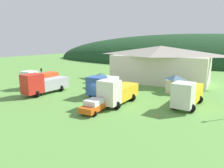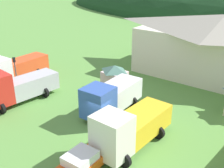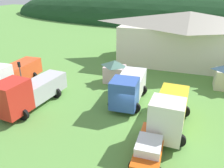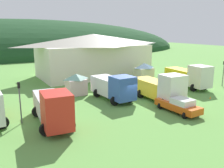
% 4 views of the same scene
% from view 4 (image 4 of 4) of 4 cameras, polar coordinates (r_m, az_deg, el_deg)
% --- Properties ---
extents(ground_plane, '(200.00, 200.00, 0.00)m').
position_cam_4_polar(ground_plane, '(28.95, 5.40, -4.83)').
color(ground_plane, '#5B9342').
extents(forested_hill_backdrop, '(138.96, 60.00, 24.72)m').
position_cam_4_polar(forested_hill_backdrop, '(98.34, -20.50, 6.89)').
color(forested_hill_backdrop, '#193D1E').
rests_on(forested_hill_backdrop, ground).
extents(depot_building, '(21.18, 11.18, 7.84)m').
position_cam_4_polar(depot_building, '(46.12, -4.39, 6.91)').
color(depot_building, silver).
rests_on(depot_building, ground).
extents(play_shed_cream, '(2.96, 2.39, 3.12)m').
position_cam_4_polar(play_shed_cream, '(41.65, 7.53, 2.83)').
color(play_shed_cream, beige).
rests_on(play_shed_cream, ground).
extents(play_shed_pink, '(2.68, 2.28, 2.89)m').
position_cam_4_polar(play_shed_pink, '(33.14, -8.41, 0.02)').
color(play_shed_pink, beige).
rests_on(play_shed_pink, ground).
extents(crane_truck_red, '(3.55, 8.45, 3.62)m').
position_cam_4_polar(crane_truck_red, '(22.91, -13.84, -5.24)').
color(crane_truck_red, red).
rests_on(crane_truck_red, ground).
extents(box_truck_blue, '(3.47, 7.12, 3.33)m').
position_cam_4_polar(box_truck_blue, '(30.22, 0.41, -0.58)').
color(box_truck_blue, '#3356AD').
rests_on(box_truck_blue, ground).
extents(heavy_rig_striped, '(3.48, 7.71, 3.73)m').
position_cam_4_polar(heavy_rig_striped, '(30.04, 11.30, -0.86)').
color(heavy_rig_striped, silver).
rests_on(heavy_rig_striped, ground).
extents(flatbed_truck_yellow, '(3.58, 8.13, 3.64)m').
position_cam_4_polar(flatbed_truck_yellow, '(38.51, 17.73, 1.83)').
color(flatbed_truck_yellow, silver).
rests_on(flatbed_truck_yellow, ground).
extents(service_pickup_orange, '(2.40, 5.35, 1.66)m').
position_cam_4_polar(service_pickup_orange, '(26.87, 15.40, -4.80)').
color(service_pickup_orange, '#D95514').
rests_on(service_pickup_orange, ground).
extents(traffic_light_west, '(0.20, 0.32, 3.99)m').
position_cam_4_polar(traffic_light_west, '(24.12, -20.85, -3.16)').
color(traffic_light_west, '#4C4C51').
rests_on(traffic_light_west, ground).
extents(traffic_light_east, '(0.20, 0.32, 3.93)m').
position_cam_4_polar(traffic_light_east, '(41.45, 24.73, 2.86)').
color(traffic_light_east, '#4C4C51').
rests_on(traffic_light_east, ground).
extents(traffic_cone_near_pickup, '(0.36, 0.36, 0.60)m').
position_cam_4_polar(traffic_cone_near_pickup, '(33.70, 22.08, -3.20)').
color(traffic_cone_near_pickup, orange).
rests_on(traffic_cone_near_pickup, ground).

